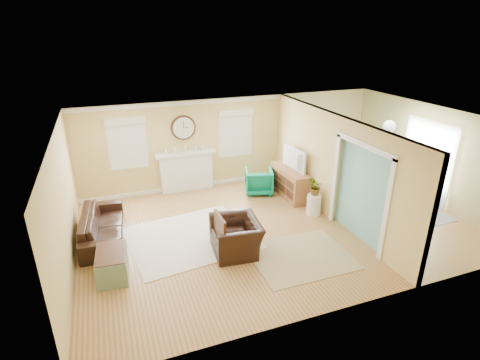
{
  "coord_description": "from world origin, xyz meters",
  "views": [
    {
      "loc": [
        -3.56,
        -7.15,
        4.48
      ],
      "look_at": [
        -0.8,
        0.3,
        1.2
      ],
      "focal_mm": 28.0,
      "sensor_mm": 36.0,
      "label": 1
    }
  ],
  "objects_px": {
    "sofa": "(102,226)",
    "green_chair": "(259,181)",
    "dining_table": "(387,194)",
    "eames_chair": "(236,236)",
    "credenza": "(290,182)"
  },
  "relations": [
    {
      "from": "sofa",
      "to": "credenza",
      "type": "height_order",
      "value": "credenza"
    },
    {
      "from": "sofa",
      "to": "green_chair",
      "type": "bearing_deg",
      "value": -71.08
    },
    {
      "from": "sofa",
      "to": "green_chair",
      "type": "relative_size",
      "value": 2.78
    },
    {
      "from": "eames_chair",
      "to": "dining_table",
      "type": "xyz_separation_m",
      "value": [
        4.54,
        0.69,
        -0.02
      ]
    },
    {
      "from": "sofa",
      "to": "credenza",
      "type": "xyz_separation_m",
      "value": [
        5.04,
        0.6,
        0.08
      ]
    },
    {
      "from": "eames_chair",
      "to": "green_chair",
      "type": "bearing_deg",
      "value": 153.54
    },
    {
      "from": "eames_chair",
      "to": "dining_table",
      "type": "distance_m",
      "value": 4.59
    },
    {
      "from": "sofa",
      "to": "green_chair",
      "type": "distance_m",
      "value": 4.44
    },
    {
      "from": "eames_chair",
      "to": "credenza",
      "type": "distance_m",
      "value": 3.22
    },
    {
      "from": "eames_chair",
      "to": "credenza",
      "type": "relative_size",
      "value": 0.72
    },
    {
      "from": "green_chair",
      "to": "dining_table",
      "type": "height_order",
      "value": "green_chair"
    },
    {
      "from": "sofa",
      "to": "credenza",
      "type": "distance_m",
      "value": 5.08
    },
    {
      "from": "eames_chair",
      "to": "green_chair",
      "type": "distance_m",
      "value": 3.12
    },
    {
      "from": "dining_table",
      "to": "green_chair",
      "type": "bearing_deg",
      "value": 41.5
    },
    {
      "from": "green_chair",
      "to": "sofa",
      "type": "bearing_deg",
      "value": 32.48
    }
  ]
}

